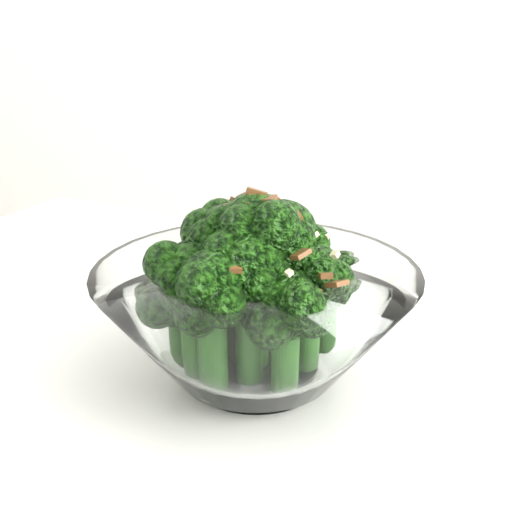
# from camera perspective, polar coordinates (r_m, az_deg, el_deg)

# --- Properties ---
(broccoli_dish) EXTENTS (0.22, 0.22, 0.14)m
(broccoli_dish) POSITION_cam_1_polar(r_m,az_deg,el_deg) (0.49, -0.18, -4.31)
(broccoli_dish) COLOR white
(broccoli_dish) RESTS_ON table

